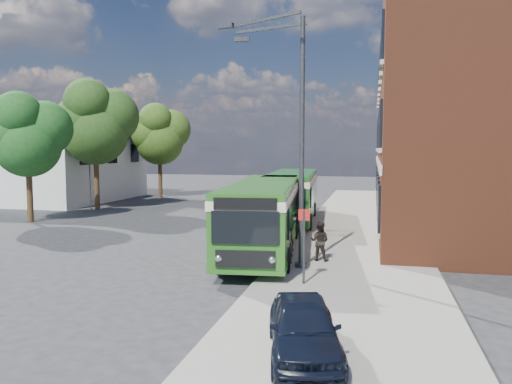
% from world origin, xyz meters
% --- Properties ---
extents(ground, '(120.00, 120.00, 0.00)m').
position_xyz_m(ground, '(0.00, 0.00, 0.00)').
color(ground, '#272729').
rests_on(ground, ground).
extents(pavement, '(6.00, 48.00, 0.15)m').
position_xyz_m(pavement, '(7.00, 8.00, 0.07)').
color(pavement, gray).
rests_on(pavement, ground).
extents(kerb_line, '(0.12, 48.00, 0.01)m').
position_xyz_m(kerb_line, '(3.95, 8.00, 0.01)').
color(kerb_line, beige).
rests_on(kerb_line, ground).
extents(brick_office, '(12.10, 26.00, 14.20)m').
position_xyz_m(brick_office, '(14.00, 12.00, 6.97)').
color(brick_office, brown).
rests_on(brick_office, ground).
extents(white_building, '(9.40, 13.40, 7.30)m').
position_xyz_m(white_building, '(-18.00, 18.00, 3.66)').
color(white_building, silver).
rests_on(white_building, ground).
extents(flagpole, '(0.95, 0.10, 9.00)m').
position_xyz_m(flagpole, '(-12.45, 13.00, 4.94)').
color(flagpole, '#37393C').
rests_on(flagpole, ground).
extents(street_lamp, '(2.96, 2.38, 9.00)m').
position_xyz_m(street_lamp, '(4.84, -2.00, 4.79)').
color(street_lamp, '#37393C').
rests_on(street_lamp, ground).
extents(bus_stop_sign, '(0.35, 0.08, 2.52)m').
position_xyz_m(bus_stop_sign, '(5.60, -4.20, 1.51)').
color(bus_stop_sign, '#37393C').
rests_on(bus_stop_sign, ground).
extents(bus_front, '(3.76, 11.48, 3.02)m').
position_xyz_m(bus_front, '(3.20, 0.89, 1.83)').
color(bus_front, '#27641C').
rests_on(bus_front, ground).
extents(bus_rear, '(3.32, 10.43, 3.02)m').
position_xyz_m(bus_rear, '(3.00, 9.67, 1.83)').
color(bus_rear, '#165219').
rests_on(bus_rear, ground).
extents(parked_car, '(2.14, 3.76, 1.20)m').
position_xyz_m(parked_car, '(6.36, -9.69, 0.75)').
color(parked_car, black).
rests_on(parked_car, pavement).
extents(pedestrian_a, '(0.57, 0.39, 1.49)m').
position_xyz_m(pedestrian_a, '(4.60, -1.50, 0.90)').
color(pedestrian_a, black).
rests_on(pedestrian_a, pavement).
extents(pedestrian_b, '(0.82, 0.69, 1.51)m').
position_xyz_m(pedestrian_b, '(5.75, -0.83, 0.90)').
color(pedestrian_b, black).
rests_on(pedestrian_b, pavement).
extents(tree_left, '(4.58, 4.36, 7.74)m').
position_xyz_m(tree_left, '(-12.34, 6.22, 5.25)').
color(tree_left, '#372514').
rests_on(tree_left, ground).
extents(tree_mid, '(5.51, 5.24, 9.30)m').
position_xyz_m(tree_mid, '(-11.76, 12.73, 6.31)').
color(tree_mid, '#372514').
rests_on(tree_mid, ground).
extents(tree_right, '(4.98, 4.74, 8.42)m').
position_xyz_m(tree_right, '(-11.01, 22.13, 5.71)').
color(tree_right, '#372514').
rests_on(tree_right, ground).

